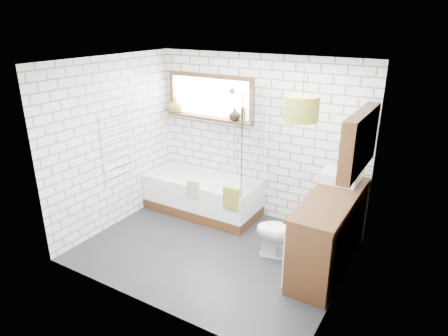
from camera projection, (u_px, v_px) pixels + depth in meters
The scene contains 22 objects.
floor at pixel (213, 250), 5.46m from camera, with size 3.40×2.60×0.01m, color black.
ceiling at pixel (211, 61), 4.56m from camera, with size 3.40×2.60×0.01m, color white.
wall_back at pixel (259, 139), 6.06m from camera, with size 3.40×0.01×2.50m, color white.
wall_front at pixel (142, 203), 3.96m from camera, with size 3.40×0.01×2.50m, color white.
wall_left at pixel (114, 143), 5.83m from camera, with size 0.01×2.60×2.50m, color white.
wall_right at pixel (349, 193), 4.19m from camera, with size 0.01×2.60×2.50m, color white.
window at pixel (209, 98), 6.23m from camera, with size 1.52×0.16×0.68m, color #381E0F.
towel_radiator at pixel (117, 147), 5.82m from camera, with size 0.06×0.52×1.00m, color white.
mirror_cabinet at pixel (359, 141), 4.57m from camera, with size 0.16×1.20×0.70m, color #381E0F.
shower_riser at pixel (234, 129), 6.18m from camera, with size 0.02×0.02×1.30m, color silver.
bathtub at pixel (202, 194), 6.44m from camera, with size 1.84×0.81×0.59m, color white.
shower_screen at pixel (254, 141), 5.63m from camera, with size 0.02×0.72×1.50m, color white.
towel_green at pixel (231, 199), 5.65m from camera, with size 0.24×0.07×0.33m, color olive.
towel_beige at pixel (193, 189), 5.96m from camera, with size 0.20×0.05×0.26m, color tan.
vanity at pixel (329, 232), 4.95m from camera, with size 0.55×1.69×0.97m, color #381E0F.
basin at pixel (340, 177), 5.19m from camera, with size 0.46×0.41×0.14m, color white.
tap at pixel (353, 175), 5.09m from camera, with size 0.03×0.03×0.16m, color silver.
toilet at pixel (283, 232), 5.20m from camera, with size 0.70×0.40×0.71m, color white.
vase_olive at pixel (176, 106), 6.59m from camera, with size 0.23×0.23×0.24m, color olive.
vase_dark at pixel (235, 115), 6.06m from camera, with size 0.19×0.19×0.20m, color black.
bottle at pixel (243, 116), 5.99m from camera, with size 0.07×0.07×0.21m, color olive.
pendant at pixel (302, 108), 4.11m from camera, with size 0.36×0.36×0.26m, color olive.
Camera 1 is at (2.54, -3.96, 2.99)m, focal length 32.00 mm.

